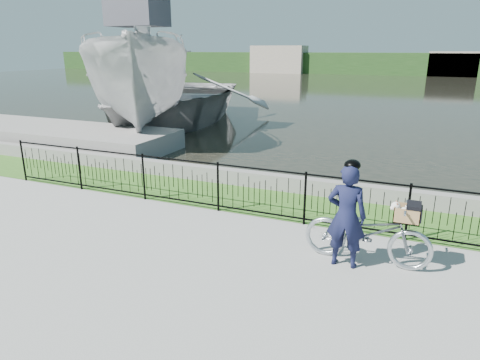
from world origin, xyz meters
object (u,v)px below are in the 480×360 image
at_px(bicycle_rig, 368,232).
at_px(boat_far, 169,98).
at_px(dock, 52,135).
at_px(boat_near, 142,82).
at_px(cyclist, 346,215).

bearing_deg(bicycle_rig, boat_far, 134.41).
height_order(dock, boat_far, boat_far).
bearing_deg(boat_near, bicycle_rig, -38.84).
distance_m(boat_near, boat_far, 2.83).
distance_m(dock, cyclist, 13.22).
height_order(cyclist, boat_near, boat_near).
xyz_separation_m(cyclist, boat_far, (-10.54, 11.36, 0.32)).
relative_size(boat_near, boat_far, 0.87).
bearing_deg(boat_far, dock, -104.37).
distance_m(cyclist, boat_near, 13.45).
bearing_deg(boat_far, bicycle_rig, -45.59).
bearing_deg(dock, boat_near, 60.44).
xyz_separation_m(bicycle_rig, boat_near, (-10.51, 8.46, 1.63)).
distance_m(dock, boat_far, 6.26).
bearing_deg(boat_far, cyclist, -47.15).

